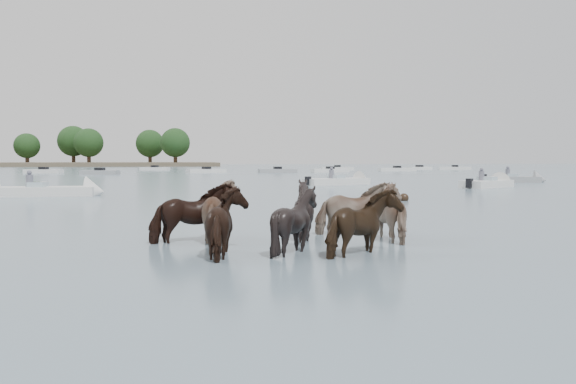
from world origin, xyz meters
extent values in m
plane|color=slate|center=(0.00, 0.00, 0.00)|extent=(400.00, 400.00, 0.00)
imported|color=black|center=(-0.02, 1.91, 0.55)|extent=(2.09, 1.49, 1.61)
imported|color=#816A58|center=(0.75, 2.17, 0.57)|extent=(1.81, 1.97, 1.66)
imported|color=black|center=(2.62, 2.21, 0.57)|extent=(2.00, 1.96, 1.65)
imported|color=#9F7F6B|center=(3.96, 2.48, 0.54)|extent=(1.92, 0.93, 1.59)
imported|color=black|center=(0.70, 0.03, 0.54)|extent=(1.76, 1.90, 1.59)
imported|color=black|center=(1.99, 0.08, 0.54)|extent=(1.63, 1.49, 1.59)
imported|color=black|center=(3.23, -0.47, 0.52)|extent=(1.96, 1.79, 1.55)
imported|color=#7D6B55|center=(4.78, 1.44, 0.53)|extent=(1.84, 1.96, 1.58)
sphere|color=black|center=(9.70, 13.27, 0.12)|extent=(0.44, 0.44, 0.44)
cube|color=black|center=(9.45, 13.27, 0.02)|extent=(0.50, 0.22, 0.18)
cube|color=silver|center=(-7.40, 19.92, 0.20)|extent=(5.67, 1.80, 0.55)
cone|color=silver|center=(-4.59, 19.82, 0.20)|extent=(0.96, 1.63, 1.60)
cube|color=#99ADB7|center=(-7.40, 19.92, 0.55)|extent=(0.84, 1.15, 0.35)
cylinder|color=#595966|center=(-7.80, 19.92, 0.75)|extent=(0.36, 0.36, 0.70)
sphere|color=#595966|center=(-7.80, 19.92, 1.20)|extent=(0.24, 0.24, 0.24)
cube|color=silver|center=(11.10, 29.56, 0.20)|extent=(5.31, 3.31, 0.55)
cone|color=silver|center=(13.47, 30.47, 0.20)|extent=(1.41, 1.82, 1.60)
cube|color=#99ADB7|center=(11.10, 29.56, 0.55)|extent=(1.15, 1.33, 0.35)
cube|color=black|center=(8.73, 28.66, 0.35)|extent=(0.45, 0.45, 0.60)
cylinder|color=#595966|center=(10.70, 29.56, 0.75)|extent=(0.36, 0.36, 0.70)
sphere|color=#595966|center=(10.70, 29.56, 1.20)|extent=(0.24, 0.24, 0.24)
cube|color=silver|center=(19.83, 23.76, 0.20)|extent=(4.65, 3.73, 0.55)
cone|color=silver|center=(21.73, 24.95, 0.20)|extent=(1.61, 1.83, 1.60)
cube|color=#99ADB7|center=(19.83, 23.76, 0.55)|extent=(1.27, 1.37, 0.35)
cube|color=black|center=(17.93, 22.58, 0.35)|extent=(0.48, 0.48, 0.60)
cylinder|color=#595966|center=(19.43, 23.76, 0.75)|extent=(0.36, 0.36, 0.70)
sphere|color=#595966|center=(19.43, 23.76, 1.20)|extent=(0.24, 0.24, 0.24)
cube|color=gray|center=(26.42, 31.33, 0.20)|extent=(4.55, 3.29, 0.55)
cone|color=gray|center=(28.35, 30.41, 0.20)|extent=(1.50, 1.83, 1.60)
cube|color=#99ADB7|center=(26.42, 31.33, 0.55)|extent=(1.21, 1.36, 0.35)
cube|color=black|center=(24.49, 32.25, 0.35)|extent=(0.47, 0.47, 0.60)
cylinder|color=#595966|center=(26.02, 31.33, 0.75)|extent=(0.36, 0.36, 0.70)
sphere|color=#595966|center=(26.02, 31.33, 1.20)|extent=(0.24, 0.24, 0.24)
cube|color=silver|center=(-18.11, 70.09, 0.22)|extent=(5.22, 2.89, 0.60)
cube|color=black|center=(-18.11, 70.09, 0.60)|extent=(1.25, 1.25, 0.50)
cube|color=gray|center=(-9.86, 62.14, 0.22)|extent=(4.86, 2.87, 0.60)
cube|color=black|center=(-9.86, 62.14, 0.60)|extent=(1.26, 1.26, 0.50)
cube|color=silver|center=(-4.33, 87.54, 0.22)|extent=(5.07, 3.17, 0.60)
cube|color=black|center=(-4.33, 87.54, 0.60)|extent=(1.30, 1.30, 0.50)
cube|color=silver|center=(3.37, 68.07, 0.22)|extent=(5.52, 3.31, 0.60)
cube|color=black|center=(3.37, 68.07, 0.60)|extent=(1.29, 1.29, 0.50)
cube|color=gray|center=(13.15, 67.34, 0.22)|extent=(5.42, 1.91, 0.60)
cube|color=black|center=(13.15, 67.34, 0.60)|extent=(1.07, 1.07, 0.50)
cube|color=silver|center=(20.72, 67.38, 0.22)|extent=(5.43, 2.07, 0.60)
cube|color=black|center=(20.72, 67.38, 0.60)|extent=(1.10, 1.10, 0.50)
cube|color=silver|center=(26.72, 84.98, 0.22)|extent=(5.71, 1.98, 0.60)
cube|color=black|center=(26.72, 84.98, 0.60)|extent=(1.08, 1.08, 0.50)
cube|color=silver|center=(33.12, 73.47, 0.22)|extent=(5.89, 1.68, 0.60)
cube|color=black|center=(33.12, 73.47, 0.60)|extent=(1.03, 1.03, 0.50)
cube|color=silver|center=(41.38, 83.83, 0.22)|extent=(4.99, 3.03, 0.60)
cube|color=black|center=(41.38, 83.83, 0.60)|extent=(1.28, 1.28, 0.50)
cube|color=silver|center=(47.50, 82.61, 0.22)|extent=(5.65, 2.97, 0.60)
cube|color=black|center=(47.50, 82.61, 0.60)|extent=(1.24, 1.24, 0.50)
cylinder|color=#382619|center=(-40.77, 154.90, 1.52)|extent=(1.00, 1.00, 3.05)
sphere|color=black|center=(-40.77, 154.90, 5.50)|extent=(6.77, 6.77, 6.77)
cylinder|color=#382619|center=(-29.31, 157.79, 1.92)|extent=(1.00, 1.00, 3.83)
sphere|color=black|center=(-29.31, 157.79, 6.92)|extent=(8.51, 8.51, 8.51)
cylinder|color=#382619|center=(-24.20, 151.01, 1.74)|extent=(1.00, 1.00, 3.49)
sphere|color=black|center=(-24.20, 151.01, 6.30)|extent=(7.75, 7.75, 7.75)
cylinder|color=#382619|center=(-8.16, 151.53, 1.71)|extent=(1.00, 1.00, 3.42)
sphere|color=black|center=(-8.16, 151.53, 6.18)|extent=(7.61, 7.61, 7.61)
cylinder|color=#382619|center=(-1.23, 142.17, 1.72)|extent=(1.00, 1.00, 3.43)
sphere|color=black|center=(-1.23, 142.17, 6.20)|extent=(7.63, 7.63, 7.63)
camera|label=1|loc=(-0.30, -11.20, 1.89)|focal=35.77mm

